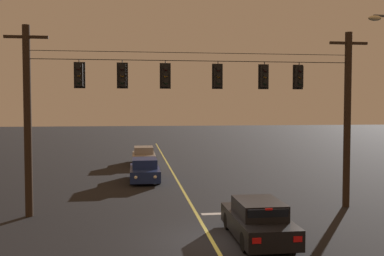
# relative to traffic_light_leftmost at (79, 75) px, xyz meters

# --- Properties ---
(ground_plane) EXTENTS (180.00, 180.00, 0.00)m
(ground_plane) POSITION_rel_traffic_light_leftmost_xyz_m (4.97, -4.46, -6.01)
(ground_plane) COLOR black
(lane_centre_stripe) EXTENTS (0.14, 60.00, 0.01)m
(lane_centre_stripe) POSITION_rel_traffic_light_leftmost_xyz_m (4.97, 6.02, -6.01)
(lane_centre_stripe) COLOR #D1C64C
(lane_centre_stripe) RESTS_ON ground
(stop_bar_paint) EXTENTS (3.40, 0.36, 0.01)m
(stop_bar_paint) POSITION_rel_traffic_light_leftmost_xyz_m (6.87, -0.58, -6.01)
(stop_bar_paint) COLOR silver
(stop_bar_paint) RESTS_ON ground
(signal_span_assembly) EXTENTS (16.02, 0.32, 8.07)m
(signal_span_assembly) POSITION_rel_traffic_light_leftmost_xyz_m (4.97, 0.02, -1.83)
(signal_span_assembly) COLOR #2D2116
(signal_span_assembly) RESTS_ON ground
(traffic_light_leftmost) EXTENTS (0.48, 0.41, 1.22)m
(traffic_light_leftmost) POSITION_rel_traffic_light_leftmost_xyz_m (0.00, 0.00, 0.00)
(traffic_light_leftmost) COLOR black
(traffic_light_left_inner) EXTENTS (0.48, 0.41, 1.22)m
(traffic_light_left_inner) POSITION_rel_traffic_light_leftmost_xyz_m (1.81, 0.00, 0.00)
(traffic_light_left_inner) COLOR black
(traffic_light_centre) EXTENTS (0.48, 0.41, 1.22)m
(traffic_light_centre) POSITION_rel_traffic_light_leftmost_xyz_m (3.67, 0.00, 0.00)
(traffic_light_centre) COLOR black
(traffic_light_right_inner) EXTENTS (0.48, 0.41, 1.22)m
(traffic_light_right_inner) POSITION_rel_traffic_light_leftmost_xyz_m (5.99, 0.00, 0.00)
(traffic_light_right_inner) COLOR black
(traffic_light_rightmost) EXTENTS (0.48, 0.41, 1.22)m
(traffic_light_rightmost) POSITION_rel_traffic_light_leftmost_xyz_m (8.11, 0.00, 0.00)
(traffic_light_rightmost) COLOR black
(traffic_light_far_right) EXTENTS (0.48, 0.41, 1.22)m
(traffic_light_far_right) POSITION_rel_traffic_light_leftmost_xyz_m (9.73, 0.00, 0.00)
(traffic_light_far_right) COLOR black
(car_waiting_near_lane) EXTENTS (1.80, 4.33, 1.39)m
(car_waiting_near_lane) POSITION_rel_traffic_light_leftmost_xyz_m (6.62, -4.36, -5.36)
(car_waiting_near_lane) COLOR black
(car_waiting_near_lane) RESTS_ON ground
(car_oncoming_lead) EXTENTS (1.80, 4.42, 1.39)m
(car_oncoming_lead) POSITION_rel_traffic_light_leftmost_xyz_m (2.94, 8.45, -5.36)
(car_oncoming_lead) COLOR navy
(car_oncoming_lead) RESTS_ON ground
(car_oncoming_trailing) EXTENTS (1.80, 4.42, 1.39)m
(car_oncoming_trailing) POSITION_rel_traffic_light_leftmost_xyz_m (3.04, 16.65, -5.36)
(car_oncoming_trailing) COLOR gray
(car_oncoming_trailing) RESTS_ON ground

